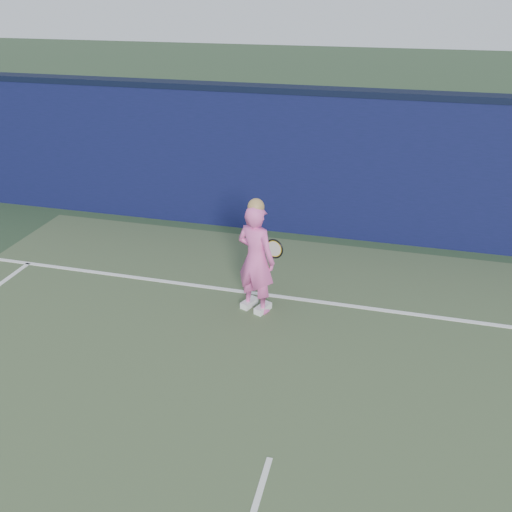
# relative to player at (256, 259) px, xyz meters

# --- Properties ---
(backstop_wall) EXTENTS (24.00, 0.40, 2.50)m
(backstop_wall) POSITION_rel_player_xyz_m (0.81, 2.90, 0.45)
(backstop_wall) COLOR #0B1034
(backstop_wall) RESTS_ON ground
(wall_cap) EXTENTS (24.00, 0.42, 0.10)m
(wall_cap) POSITION_rel_player_xyz_m (0.81, 2.90, 1.75)
(wall_cap) COLOR black
(wall_cap) RESTS_ON backstop_wall
(player) EXTENTS (0.68, 0.57, 1.67)m
(player) POSITION_rel_player_xyz_m (0.00, 0.00, 0.00)
(player) COLOR #F45FB6
(player) RESTS_ON ground
(racket) EXTENTS (0.49, 0.30, 0.29)m
(racket) POSITION_rel_player_xyz_m (0.14, 0.39, -0.01)
(racket) COLOR black
(racket) RESTS_ON ground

